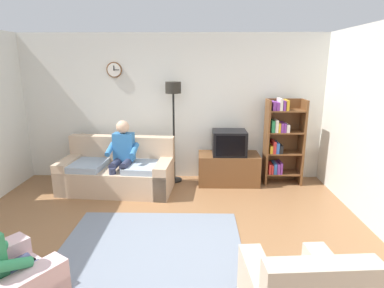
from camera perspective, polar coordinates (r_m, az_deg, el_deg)
name	(u,v)px	position (r m, az deg, el deg)	size (l,w,h in m)	color
ground_plane	(158,252)	(4.00, -6.20, -18.71)	(12.00, 12.00, 0.00)	#8C603D
back_wall_assembly	(173,108)	(6.05, -3.41, 6.54)	(6.20, 0.17, 2.70)	silver
couch	(118,173)	(5.72, -13.22, -5.01)	(1.97, 1.04, 0.90)	tan
tv_stand	(228,169)	(5.91, 6.54, -4.41)	(1.10, 0.56, 0.56)	brown
tv	(229,143)	(5.74, 6.71, 0.24)	(0.60, 0.49, 0.44)	black
bookshelf	(281,140)	(5.99, 15.67, 0.78)	(0.68, 0.36, 1.57)	brown
floor_lamp	(173,104)	(5.73, -3.36, 7.10)	(0.28, 0.28, 1.85)	black
area_rug	(152,245)	(4.11, -7.23, -17.59)	(2.20, 1.70, 0.01)	slate
person_on_couch	(122,153)	(5.47, -12.42, -1.61)	(0.54, 0.56, 1.24)	#3372B2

